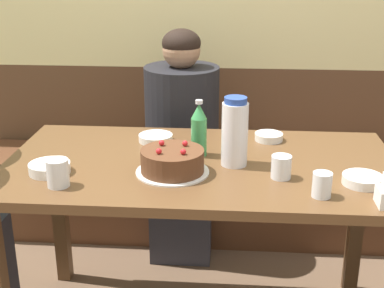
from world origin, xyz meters
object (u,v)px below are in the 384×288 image
Objects in this scene: bowl_side_dish at (50,168)px; birthday_cake at (172,161)px; glass_water_tall at (58,173)px; glass_tumbler_short at (322,185)px; water_pitcher at (235,132)px; soju_bottle at (199,129)px; glass_shot_small at (281,167)px; bench_seat at (210,195)px; bowl_soup_white at (269,137)px; person_grey_tee at (182,150)px; bowl_rice_small at (363,180)px; bowl_sauce_shallow at (156,138)px.

birthday_cake is at bearing 4.62° from bowl_side_dish.
glass_water_tall is at bearing -158.71° from birthday_cake.
glass_water_tall is 0.85m from glass_tumbler_short.
bowl_side_dish is at bearing -168.78° from water_pitcher.
soju_bottle is 0.35m from glass_shot_small.
bench_seat is 21.70× the size of bowl_soup_white.
bowl_soup_white is at bearing 45.28° from person_grey_tee.
water_pitcher is at bearing 20.87° from person_grey_tee.
bench_seat is 2.15× the size of person_grey_tee.
bowl_rice_small is (0.54, -0.99, 0.54)m from bench_seat.
person_grey_tee is (-0.04, 0.75, -0.24)m from birthday_cake.
glass_water_tall is (-0.44, -0.32, -0.06)m from soju_bottle.
bowl_sauce_shallow is at bearing 144.87° from glass_shot_small.
bowl_side_dish reaches higher than bench_seat.
bench_seat is 1.07m from water_pitcher.
bench_seat is 31.00× the size of glass_shot_small.
bowl_rice_small is at bearing -21.89° from soju_bottle.
water_pitcher reaches higher than birthday_cake.
birthday_cake is 0.79m from person_grey_tee.
water_pitcher is at bearing 138.03° from glass_tumbler_short.
water_pitcher is 1.88× the size of bowl_rice_small.
glass_tumbler_short is 0.18m from glass_shot_small.
bench_seat is 11.46× the size of soju_bottle.
bowl_sauce_shallow is at bearing 108.09° from birthday_cake.
bowl_side_dish is at bearing -175.38° from birthday_cake.
birthday_cake reaches higher than glass_tumbler_short.
bench_seat is 30.79× the size of glass_tumbler_short.
bench_seat is 26.59× the size of glass_water_tall.
water_pitcher is at bearing 145.67° from glass_shot_small.
water_pitcher reaches higher than bowl_sauce_shallow.
birthday_cake is at bearing 177.46° from glass_shot_small.
glass_water_tall is at bearing -144.40° from soju_bottle.
bowl_soup_white is at bearing 27.08° from bowl_side_dish.
bowl_sauce_shallow is 0.58m from glass_shot_small.
glass_water_tall is 0.98m from person_grey_tee.
soju_bottle is 0.25m from bowl_sauce_shallow.
bowl_soup_white is 0.54m from glass_tumbler_short.
soju_bottle is at bearing 158.11° from bowl_rice_small.
bench_seat is at bearing 106.29° from glass_shot_small.
water_pitcher is 0.21m from glass_shot_small.
glass_water_tall is (-0.26, -0.46, 0.03)m from bowl_sauce_shallow.
soju_bottle is 1.50× the size of bowl_side_dish.
water_pitcher is 0.16m from soju_bottle.
glass_shot_small is (0.73, 0.12, -0.01)m from glass_water_tall.
birthday_cake is 1.91× the size of bowl_rice_small.
water_pitcher is 1.17× the size of soju_bottle.
soju_bottle is 0.55m from bowl_side_dish.
bowl_rice_small is 1.68× the size of glass_shot_small.
bowl_soup_white is 0.50m from bowl_rice_small.
bowl_side_dish is 0.12× the size of person_grey_tee.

